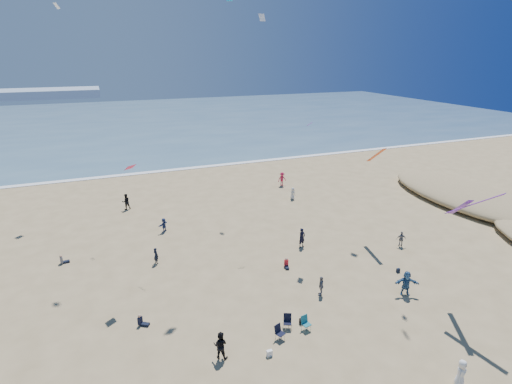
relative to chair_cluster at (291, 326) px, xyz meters
name	(u,v)px	position (x,y,z in m)	size (l,w,h in m)	color
ocean	(127,122)	(-2.85, 91.16, -0.47)	(220.00, 100.00, 0.06)	#476B84
surf_line	(155,172)	(-2.85, 41.16, -0.46)	(220.00, 1.20, 0.08)	white
standing_flyers	(276,249)	(3.19, 9.54, 0.37)	(33.82, 39.15, 1.94)	silver
seated_group	(218,325)	(-4.43, 2.02, -0.08)	(18.83, 27.96, 0.84)	silver
chair_cluster	(291,326)	(0.00, 0.00, 0.00)	(2.74, 1.59, 1.00)	black
white_tote	(269,353)	(-2.20, -1.43, -0.30)	(0.35, 0.20, 0.40)	white
black_backpack	(302,321)	(1.07, 0.58, -0.31)	(0.30, 0.22, 0.38)	black
navy_bag	(398,270)	(11.73, 3.54, -0.33)	(0.28, 0.18, 0.34)	black
kites_aloft	(310,86)	(5.78, 9.24, 14.45)	(37.03, 40.89, 29.00)	#DA510E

